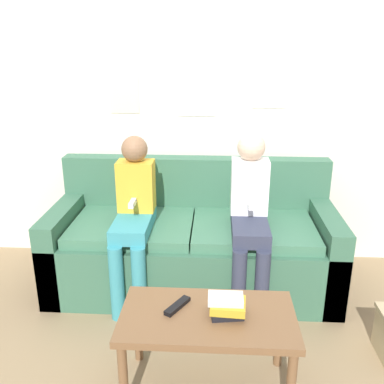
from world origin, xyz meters
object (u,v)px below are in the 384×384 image
(tv_remote, at_px, (177,306))
(coffee_table, at_px, (208,325))
(person_right, at_px, (250,212))
(couch, at_px, (193,245))
(person_left, at_px, (134,212))

(tv_remote, bearing_deg, coffee_table, 13.58)
(coffee_table, bearing_deg, person_right, 73.28)
(couch, relative_size, tv_remote, 11.75)
(couch, height_order, coffee_table, couch)
(coffee_table, relative_size, tv_remote, 5.05)
(tv_remote, bearing_deg, couch, 119.38)
(person_left, height_order, person_right, person_right)
(person_left, distance_m, person_right, 0.75)
(couch, relative_size, person_right, 1.74)
(person_left, bearing_deg, tv_remote, -65.31)
(couch, height_order, person_right, person_right)
(couch, relative_size, person_left, 1.79)
(tv_remote, bearing_deg, person_right, 93.66)
(coffee_table, xyz_separation_m, person_right, (0.25, 0.82, 0.26))
(couch, distance_m, tv_remote, 0.98)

